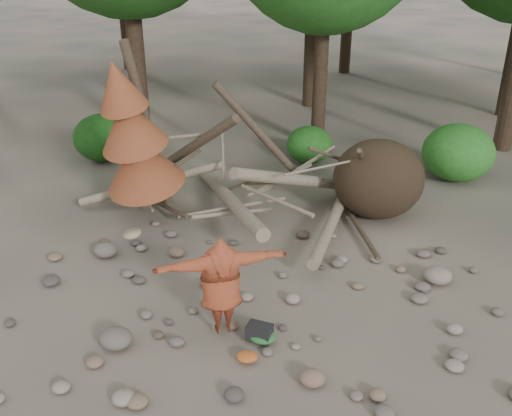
# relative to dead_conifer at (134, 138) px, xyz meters

# --- Properties ---
(ground) EXTENTS (120.00, 120.00, 0.00)m
(ground) POSITION_rel_dead_conifer_xyz_m (3.12, -3.37, -2.11)
(ground) COLOR #514C44
(ground) RESTS_ON ground
(deadfall_pile) EXTENTS (8.55, 5.24, 3.30)m
(deadfall_pile) POSITION_rel_dead_conifer_xyz_m (5.13, 0.87, -1.16)
(deadfall_pile) COLOR #332619
(deadfall_pile) RESTS_ON ground
(dead_conifer) EXTENTS (2.06, 2.16, 4.35)m
(dead_conifer) POSITION_rel_dead_conifer_xyz_m (0.00, 0.00, 0.00)
(dead_conifer) COLOR #4C3F30
(dead_conifer) RESTS_ON ground
(bush_left) EXTENTS (1.80, 1.80, 1.44)m
(bush_left) POSITION_rel_dead_conifer_xyz_m (-2.38, 3.83, -1.39)
(bush_left) COLOR #1B5216
(bush_left) RESTS_ON ground
(bush_mid) EXTENTS (1.40, 1.40, 1.12)m
(bush_mid) POSITION_rel_dead_conifer_xyz_m (3.92, 4.43, -1.55)
(bush_mid) COLOR #24691E
(bush_mid) RESTS_ON ground
(bush_right) EXTENTS (2.00, 2.00, 1.60)m
(bush_right) POSITION_rel_dead_conifer_xyz_m (8.12, 3.63, -1.31)
(bush_right) COLOR #2E7C26
(bush_right) RESTS_ON ground
(frisbee_thrower) EXTENTS (2.75, 1.40, 1.97)m
(frisbee_thrower) POSITION_rel_dead_conifer_xyz_m (2.77, -4.10, -1.11)
(frisbee_thrower) COLOR brown
(frisbee_thrower) RESTS_ON ground
(backpack) EXTENTS (0.49, 0.38, 0.29)m
(backpack) POSITION_rel_dead_conifer_xyz_m (3.45, -4.27, -1.97)
(backpack) COLOR black
(backpack) RESTS_ON ground
(cloth_green) EXTENTS (0.47, 0.39, 0.18)m
(cloth_green) POSITION_rel_dead_conifer_xyz_m (3.51, -4.29, -2.02)
(cloth_green) COLOR #28642E
(cloth_green) RESTS_ON ground
(cloth_orange) EXTENTS (0.35, 0.29, 0.13)m
(cloth_orange) POSITION_rel_dead_conifer_xyz_m (3.31, -4.81, -2.05)
(cloth_orange) COLOR #B4521E
(cloth_orange) RESTS_ON ground
(boulder_front_left) EXTENTS (0.57, 0.52, 0.34)m
(boulder_front_left) POSITION_rel_dead_conifer_xyz_m (1.04, -4.71, -1.94)
(boulder_front_left) COLOR #615A51
(boulder_front_left) RESTS_ON ground
(boulder_front_right) EXTENTS (0.41, 0.37, 0.25)m
(boulder_front_right) POSITION_rel_dead_conifer_xyz_m (4.39, -5.18, -1.99)
(boulder_front_right) COLOR #806150
(boulder_front_right) RESTS_ON ground
(boulder_mid_right) EXTENTS (0.57, 0.52, 0.34)m
(boulder_mid_right) POSITION_rel_dead_conifer_xyz_m (6.78, -1.97, -1.94)
(boulder_mid_right) COLOR gray
(boulder_mid_right) RESTS_ON ground
(boulder_mid_left) EXTENTS (0.52, 0.47, 0.31)m
(boulder_mid_left) POSITION_rel_dead_conifer_xyz_m (-0.23, -1.83, -1.95)
(boulder_mid_left) COLOR #665C56
(boulder_mid_left) RESTS_ON ground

